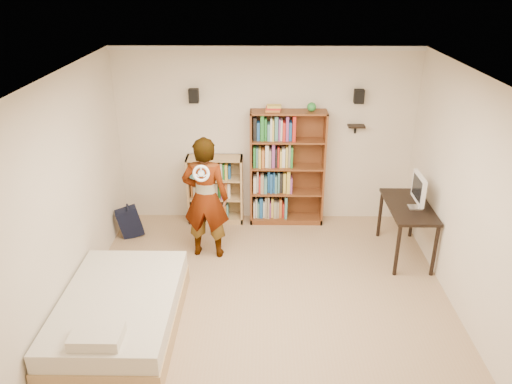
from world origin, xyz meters
TOP-DOWN VIEW (x-y plane):
  - ground at (0.00, 0.00)m, footprint 4.50×5.00m
  - room_shell at (0.00, 0.00)m, footprint 4.52×5.02m
  - crown_molding at (0.00, 0.00)m, footprint 4.50×5.00m
  - speaker_left at (-1.05, 2.40)m, footprint 0.14×0.12m
  - speaker_right at (1.35, 2.40)m, footprint 0.14×0.12m
  - wall_shelf at (1.35, 2.41)m, footprint 0.25×0.16m
  - tall_bookshelf at (0.33, 2.33)m, footprint 1.13×0.33m
  - low_bookshelf at (-0.78, 2.34)m, footprint 0.86×0.32m
  - computer_desk at (1.95, 1.34)m, footprint 0.56×1.13m
  - imac at (2.00, 1.26)m, footprint 0.15×0.48m
  - daybed at (-1.60, -0.32)m, footprint 1.25×1.92m
  - person at (-0.81, 1.31)m, footprint 0.67×0.47m
  - wii_wheel at (-0.81, 0.99)m, footprint 0.22×0.08m
  - navy_bag at (-2.02, 1.80)m, footprint 0.41×0.33m

SIDE VIEW (x-z plane):
  - ground at x=0.00m, z-range -0.01..0.01m
  - navy_bag at x=-2.02m, z-range 0.00..0.48m
  - daybed at x=-1.60m, z-range 0.00..0.57m
  - computer_desk at x=1.95m, z-range 0.00..0.77m
  - low_bookshelf at x=-0.78m, z-range 0.00..1.07m
  - person at x=-0.81m, z-range 0.00..1.73m
  - tall_bookshelf at x=0.33m, z-range 0.00..1.79m
  - imac at x=2.00m, z-range 0.77..1.24m
  - wii_wheel at x=-0.81m, z-range 1.25..1.47m
  - wall_shelf at x=1.35m, z-range 1.54..1.56m
  - room_shell at x=0.00m, z-range 0.41..3.12m
  - speaker_left at x=-1.05m, z-range 1.90..2.10m
  - speaker_right at x=1.35m, z-range 1.90..2.10m
  - crown_molding at x=0.00m, z-range 2.64..2.70m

